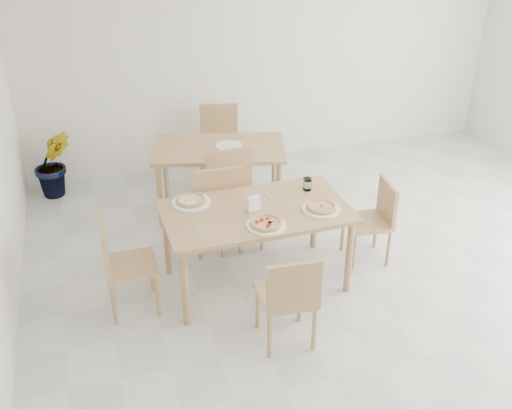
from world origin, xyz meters
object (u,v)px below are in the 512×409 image
object	(u,v)px
main_table	(256,217)
chair_back_n	(219,138)
plate_margherita	(321,209)
napkin_holder	(253,204)
chair_north	(233,191)
pizza_mushroom	(191,200)
potted_plant	(54,163)
chair_south	(289,295)
chair_back_s	(217,201)
second_table	(219,155)
pizza_pepperoni	(266,223)
plate_mushroom	(191,202)
chair_west	(120,261)
pizza_margherita	(321,207)
plate_empty	(229,146)
tumbler_b	(307,183)
chair_east	(375,216)
plate_pepperoni	(266,225)
tumbler_a	(308,185)

from	to	relation	value
main_table	chair_back_n	bearing A→B (deg)	83.29
plate_margherita	napkin_holder	distance (m)	0.58
chair_north	plate_margherita	size ratio (longest dim) A/B	2.84
pizza_mushroom	potted_plant	xyz separation A→B (m)	(-1.20, 2.01, -0.39)
chair_south	chair_back_s	size ratio (longest dim) A/B	0.90
second_table	pizza_pepperoni	bearing A→B (deg)	-76.22
plate_mushroom	second_table	distance (m)	1.24
second_table	chair_back_n	distance (m)	0.81
plate_margherita	plate_mushroom	world-z (taller)	same
chair_back_s	pizza_mushroom	bearing A→B (deg)	50.53
chair_west	potted_plant	size ratio (longest dim) A/B	1.07
chair_back_n	chair_back_s	bearing A→B (deg)	-88.73
pizza_margherita	plate_empty	distance (m)	1.59
napkin_holder	chair_back_n	size ratio (longest dim) A/B	0.15
chair_west	main_table	bearing A→B (deg)	-87.93
plate_margherita	pizza_pepperoni	distance (m)	0.55
plate_mushroom	tumbler_b	xyz separation A→B (m)	(1.06, -0.03, 0.04)
chair_west	plate_mushroom	distance (m)	0.79
plate_mushroom	tumbler_b	bearing A→B (deg)	-1.61
main_table	second_table	distance (m)	1.39
pizza_margherita	second_table	world-z (taller)	pizza_margherita
chair_north	plate_margherita	world-z (taller)	chair_north
main_table	chair_back_n	xyz separation A→B (m)	(0.19, 2.17, -0.15)
chair_south	chair_north	world-z (taller)	chair_north
plate_margherita	plate_mushroom	xyz separation A→B (m)	(-1.04, 0.43, 0.00)
second_table	chair_east	bearing A→B (deg)	-34.58
plate_pepperoni	chair_back_s	world-z (taller)	chair_back_s
second_table	plate_empty	bearing A→B (deg)	1.32
tumbler_a	chair_back_s	bearing A→B (deg)	151.93
napkin_holder	potted_plant	distance (m)	2.87
chair_west	pizza_mushroom	bearing A→B (deg)	-64.78
plate_margherita	pizza_pepperoni	xyz separation A→B (m)	(-0.53, -0.12, 0.02)
tumbler_b	pizza_margherita	bearing A→B (deg)	-93.29
chair_south	chair_west	xyz separation A→B (m)	(-1.17, 0.82, 0.00)
chair_south	plate_mushroom	world-z (taller)	chair_south
chair_south	tumbler_a	distance (m)	1.25
pizza_margherita	chair_back_n	world-z (taller)	chair_back_n
plate_margherita	pizza_margherita	world-z (taller)	pizza_margherita
napkin_holder	plate_empty	bearing A→B (deg)	69.83
chair_east	main_table	bearing A→B (deg)	-80.99
pizza_margherita	plate_empty	bearing A→B (deg)	105.24
main_table	plate_mushroom	distance (m)	0.58
chair_west	chair_back_n	xyz separation A→B (m)	(1.37, 2.22, 0.04)
main_table	chair_west	xyz separation A→B (m)	(-1.17, -0.05, -0.18)
chair_north	main_table	bearing A→B (deg)	-92.30
chair_north	chair_east	distance (m)	1.38
chair_west	chair_east	size ratio (longest dim) A/B	1.06
plate_pepperoni	pizza_margherita	distance (m)	0.55
plate_margherita	plate_mushroom	distance (m)	1.12
tumbler_b	second_table	distance (m)	1.28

